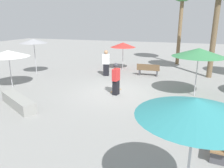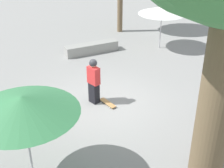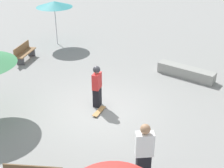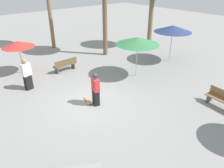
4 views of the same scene
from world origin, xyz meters
The scene contains 7 objects.
ground_plane centered at (0.00, 0.00, 0.00)m, with size 60.00×60.00×0.00m, color gray.
skater_main centered at (0.30, 0.09, 0.92)m, with size 0.49×0.33×1.71m.
skateboard centered at (-0.20, -0.06, 0.06)m, with size 0.82×0.43×0.07m.
concrete_ledge centered at (3.39, -3.59, 0.25)m, with size 1.79×2.65×0.49m.
bench_far centered at (4.39, 4.64, 0.43)m, with size 1.64×0.60×0.85m.
shade_umbrella_teal centered at (7.08, 3.67, 2.37)m, with size 2.08×2.08×2.54m.
bystander_watching centered at (-3.45, -1.84, 0.91)m, with size 0.37×0.54×1.82m.
Camera 3 is at (-10.15, -1.81, 6.42)m, focal length 50.00 mm.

